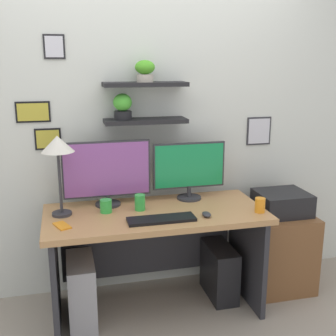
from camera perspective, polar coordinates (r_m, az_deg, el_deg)
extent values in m
plane|color=gray|center=(3.28, -1.57, -18.21)|extent=(8.00, 8.00, 0.00)
cube|color=silver|center=(3.22, -3.41, 6.95)|extent=(4.40, 0.04, 2.70)
cube|color=black|center=(3.11, -3.00, 6.28)|extent=(0.60, 0.20, 0.03)
cube|color=black|center=(3.08, -3.06, 11.07)|extent=(0.60, 0.20, 0.03)
cylinder|color=#B2A899|center=(3.08, -3.07, 11.85)|extent=(0.12, 0.12, 0.05)
ellipsoid|color=#4AA426|center=(3.08, -3.09, 13.25)|extent=(0.14, 0.14, 0.10)
cylinder|color=black|center=(3.08, -6.03, 6.99)|extent=(0.13, 0.13, 0.06)
ellipsoid|color=green|center=(3.07, -6.07, 8.69)|extent=(0.13, 0.13, 0.12)
cube|color=black|center=(3.15, -17.52, 7.13)|extent=(0.23, 0.02, 0.15)
cube|color=gold|center=(3.14, -17.53, 7.11)|extent=(0.21, 0.00, 0.12)
cube|color=#2D2D33|center=(3.51, 11.97, 4.85)|extent=(0.20, 0.02, 0.22)
cube|color=silver|center=(3.51, 12.03, 4.83)|extent=(0.18, 0.00, 0.20)
cube|color=black|center=(3.12, -14.91, 15.33)|extent=(0.14, 0.02, 0.16)
cube|color=silver|center=(3.11, -14.91, 15.34)|extent=(0.12, 0.00, 0.14)
cube|color=black|center=(3.17, -15.68, 3.75)|extent=(0.18, 0.02, 0.15)
cube|color=gold|center=(3.16, -15.69, 3.72)|extent=(0.16, 0.00, 0.13)
cube|color=tan|center=(2.95, -1.66, -6.16)|extent=(1.50, 0.68, 0.04)
cube|color=#2D2D33|center=(3.05, -14.78, -13.67)|extent=(0.04, 0.62, 0.71)
cube|color=#2D2D33|center=(3.30, 10.42, -11.17)|extent=(0.04, 0.62, 0.71)
cube|color=#2D2D33|center=(3.35, -2.72, -9.86)|extent=(1.30, 0.02, 0.50)
cylinder|color=#2D2D33|center=(3.09, -7.98, -4.76)|extent=(0.18, 0.18, 0.02)
cylinder|color=#2D2D33|center=(3.08, -8.00, -4.10)|extent=(0.03, 0.03, 0.06)
cube|color=#2D2D33|center=(3.03, -8.16, -0.14)|extent=(0.62, 0.02, 0.40)
cube|color=#8C4C99|center=(3.02, -8.14, -0.20)|extent=(0.59, 0.00, 0.37)
cylinder|color=#2D2D33|center=(3.20, 2.82, -3.96)|extent=(0.18, 0.18, 0.02)
cylinder|color=#2D2D33|center=(3.19, 2.83, -3.13)|extent=(0.03, 0.03, 0.08)
cube|color=#2D2D33|center=(3.14, 2.82, 0.37)|extent=(0.54, 0.02, 0.34)
cube|color=#198C4C|center=(3.13, 2.89, 0.31)|extent=(0.51, 0.00, 0.31)
cube|color=black|center=(2.78, -0.98, -6.83)|extent=(0.44, 0.14, 0.02)
ellipsoid|color=#2D2D33|center=(2.86, 5.15, -6.16)|extent=(0.06, 0.09, 0.03)
cylinder|color=#2D2D33|center=(2.96, -13.93, -5.91)|extent=(0.13, 0.13, 0.02)
cylinder|color=#2D2D33|center=(2.89, -14.18, -1.90)|extent=(0.02, 0.02, 0.41)
cone|color=silver|center=(2.83, -14.50, 3.13)|extent=(0.21, 0.21, 0.11)
cube|color=orange|center=(2.77, -13.92, -7.46)|extent=(0.12, 0.16, 0.01)
cylinder|color=green|center=(2.94, -8.26, -5.03)|extent=(0.08, 0.08, 0.09)
cylinder|color=orange|center=(2.98, 12.14, -4.85)|extent=(0.07, 0.07, 0.10)
cylinder|color=green|center=(2.96, -3.76, -4.59)|extent=(0.07, 0.07, 0.11)
cube|color=brown|center=(3.55, 14.52, -10.43)|extent=(0.44, 0.50, 0.61)
cube|color=black|center=(3.41, 14.92, -4.50)|extent=(0.38, 0.34, 0.17)
cube|color=#99999E|center=(3.09, -11.43, -15.75)|extent=(0.18, 0.40, 0.46)
cube|color=black|center=(3.36, 6.85, -13.46)|extent=(0.18, 0.40, 0.40)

